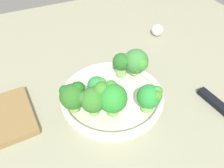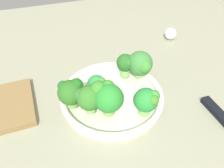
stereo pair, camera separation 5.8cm
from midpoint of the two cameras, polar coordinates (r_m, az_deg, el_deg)
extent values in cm
cube|color=gray|center=(62.89, 6.03, -5.12)|extent=(130.00, 130.00, 2.50)
cylinder|color=silver|center=(61.39, 2.69, -3.76)|extent=(25.39, 25.39, 1.34)
torus|color=silver|center=(60.32, 2.74, -2.79)|extent=(26.44, 26.44, 1.63)
cylinder|color=#8FC86D|center=(58.79, -0.88, -1.84)|extent=(2.07, 2.07, 1.84)
sphere|color=#2F8C41|center=(57.12, -0.90, -0.13)|extent=(4.55, 4.55, 4.55)
sphere|color=#398B35|center=(56.00, -1.65, -0.81)|extent=(1.88, 1.88, 1.88)
sphere|color=green|center=(55.18, -0.61, -0.85)|extent=(2.47, 2.47, 2.47)
sphere|color=#418631|center=(56.17, 0.38, 0.57)|extent=(2.00, 2.00, 2.00)
cylinder|color=#8AC469|center=(64.35, 5.67, 3.04)|extent=(2.77, 2.77, 2.54)
sphere|color=#276624|center=(62.60, 5.84, 5.00)|extent=(4.71, 4.71, 4.71)
sphere|color=#336E2D|center=(62.36, 7.31, 5.95)|extent=(2.21, 2.21, 2.21)
sphere|color=#2C6A26|center=(61.28, 6.69, 4.85)|extent=(2.14, 2.14, 2.14)
cylinder|color=#8CC567|center=(54.76, -2.24, -5.74)|extent=(2.30, 2.30, 2.44)
sphere|color=#337527|center=(52.46, -2.33, -3.48)|extent=(5.86, 5.86, 5.86)
sphere|color=#30662A|center=(52.34, -4.63, -2.76)|extent=(3.03, 3.03, 3.03)
sphere|color=#27682E|center=(51.46, -0.19, -2.49)|extent=(2.90, 2.90, 2.90)
cylinder|color=#88CF66|center=(55.39, 10.82, -6.07)|extent=(2.79, 2.79, 2.35)
sphere|color=#298B37|center=(53.22, 11.23, -3.95)|extent=(5.56, 5.56, 5.56)
sphere|color=#3C8D36|center=(52.57, 13.26, -2.86)|extent=(2.51, 2.51, 2.51)
sphere|color=#3B8329|center=(51.71, 13.12, -3.93)|extent=(2.41, 2.41, 2.41)
cylinder|color=#77BF53|center=(55.92, -6.65, -4.80)|extent=(2.37, 2.37, 2.38)
sphere|color=#2C6822|center=(53.68, -6.92, -2.57)|extent=(5.88, 5.88, 5.88)
sphere|color=#1D621B|center=(53.52, -5.53, -0.35)|extent=(3.08, 3.08, 3.08)
sphere|color=#1C6223|center=(53.84, -8.75, -0.66)|extent=(2.50, 2.50, 2.50)
cylinder|color=#97CE68|center=(65.04, 9.10, 2.70)|extent=(2.60, 2.60, 1.76)
sphere|color=#3C823A|center=(63.15, 9.40, 4.81)|extent=(6.64, 6.64, 6.64)
sphere|color=#3C8931|center=(61.52, 10.55, 4.03)|extent=(3.60, 3.60, 3.60)
sphere|color=#3E8932|center=(64.29, 10.43, 6.12)|extent=(2.85, 2.85, 2.85)
cylinder|color=#87B855|center=(54.36, 2.26, -6.08)|extent=(2.78, 2.78, 2.61)
sphere|color=#2A8B2E|center=(51.80, 2.36, -3.57)|extent=(6.63, 6.63, 6.63)
sphere|color=#358B2C|center=(51.94, 2.23, -0.81)|extent=(3.05, 3.05, 3.05)
sphere|color=#3A8329|center=(51.71, -0.07, -1.38)|extent=(3.83, 3.83, 3.83)
cube|color=black|center=(64.95, 26.30, -6.16)|extent=(3.05, 9.76, 1.50)
sphere|color=silver|center=(87.19, 15.80, 11.50)|extent=(4.13, 4.13, 4.13)
camera|label=1|loc=(0.03, -87.13, 2.66)|focal=38.00mm
camera|label=2|loc=(0.03, 92.87, -2.66)|focal=38.00mm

